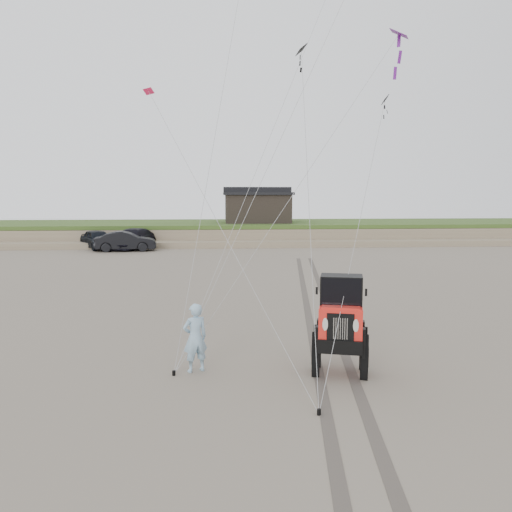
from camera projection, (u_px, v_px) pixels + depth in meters
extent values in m
plane|color=#6B6054|center=(300.00, 388.00, 11.03)|extent=(160.00, 160.00, 0.00)
cube|color=#7A6B54|center=(236.00, 232.00, 48.56)|extent=(160.00, 12.00, 1.40)
cube|color=#2D4719|center=(236.00, 224.00, 48.46)|extent=(160.00, 12.00, 0.35)
cube|color=#7A6B54|center=(239.00, 243.00, 42.18)|extent=(160.00, 3.50, 0.50)
cube|color=black|center=(257.00, 209.00, 47.45)|extent=(6.00, 5.00, 2.60)
cube|color=black|center=(257.00, 194.00, 47.28)|extent=(6.40, 5.40, 0.25)
cube|color=black|center=(257.00, 190.00, 47.23)|extent=(6.40, 1.20, 0.50)
imported|color=black|center=(98.00, 239.00, 39.96)|extent=(3.91, 4.85, 1.55)
imported|color=black|center=(126.00, 241.00, 38.45)|extent=(4.73, 2.00, 1.52)
imported|color=black|center=(132.00, 239.00, 40.26)|extent=(3.94, 5.97, 1.61)
imported|color=#81BAC7|center=(195.00, 338.00, 12.00)|extent=(0.72, 0.61, 1.68)
cube|color=black|center=(301.00, 50.00, 17.04)|extent=(0.35, 0.61, 0.33)
cube|color=#E01C4C|center=(149.00, 91.00, 17.67)|extent=(0.43, 0.37, 0.22)
cube|color=black|center=(385.00, 100.00, 16.98)|extent=(0.23, 0.44, 0.31)
cube|color=#711A90|center=(399.00, 34.00, 19.26)|extent=(1.05, 1.21, 0.50)
cylinder|color=black|center=(174.00, 373.00, 11.82)|extent=(0.08, 0.08, 0.12)
cylinder|color=black|center=(319.00, 412.00, 9.68)|extent=(0.08, 0.08, 0.12)
cube|color=#4C443D|center=(307.00, 307.00, 19.08)|extent=(4.42, 29.74, 0.01)
cube|color=#4C443D|center=(328.00, 307.00, 19.14)|extent=(4.42, 29.74, 0.01)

